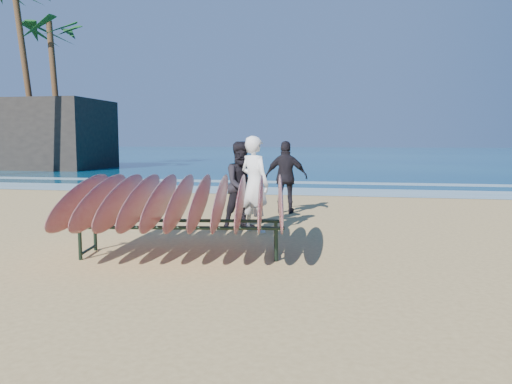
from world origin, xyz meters
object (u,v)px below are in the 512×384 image
at_px(person_dark_b, 286,177).
at_px(building, 29,135).
at_px(surfboard_rack, 181,201).
at_px(person_white, 255,184).
at_px(person_dark_a, 243,185).
at_px(palm_mid, 53,34).

height_order(person_dark_b, building, building).
xyz_separation_m(surfboard_rack, person_white, (0.75, 2.21, 0.08)).
relative_size(person_dark_a, building, 0.19).
relative_size(surfboard_rack, person_dark_b, 2.00).
xyz_separation_m(person_dark_a, building, (-17.42, 18.08, 1.20)).
relative_size(person_dark_a, person_dark_b, 1.00).
bearing_deg(palm_mid, surfboard_rack, -53.96).
distance_m(surfboard_rack, person_dark_a, 2.56).
xyz_separation_m(person_dark_a, palm_mid, (-15.88, 18.69, 7.32)).
distance_m(surfboard_rack, building, 26.72).
bearing_deg(surfboard_rack, person_dark_b, 68.83).
height_order(person_white, person_dark_a, person_white).
distance_m(person_white, person_dark_b, 2.59).
bearing_deg(person_dark_b, palm_mid, -44.67).
height_order(person_dark_a, building, building).
distance_m(person_dark_b, palm_mid, 24.40).
distance_m(surfboard_rack, person_white, 2.33).
bearing_deg(surfboard_rack, palm_mid, 117.25).
distance_m(person_white, palm_mid, 25.99).
xyz_separation_m(person_dark_b, palm_mid, (-16.48, 16.43, 7.32)).
xyz_separation_m(person_dark_a, person_dark_b, (0.60, 2.26, 0.00)).
xyz_separation_m(surfboard_rack, palm_mid, (-15.43, 21.21, 7.35)).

